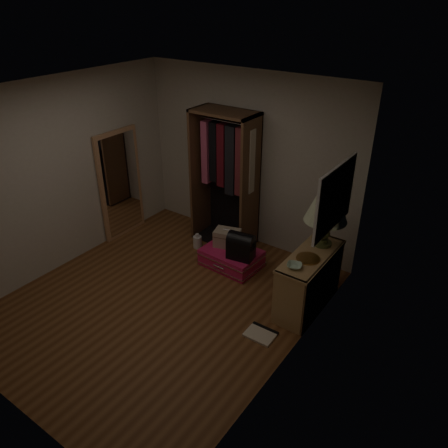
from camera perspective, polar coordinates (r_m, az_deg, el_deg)
The scene contains 13 objects.
ground at distance 5.73m, azimuth -8.07°, elevation -9.95°, with size 4.00×4.00×0.00m, color brown.
room_walls at distance 4.93m, azimuth -8.26°, elevation 3.74°, with size 3.52×4.02×2.60m.
console_bookshelf at distance 5.51m, azimuth 11.14°, elevation -6.95°, with size 0.42×1.12×0.75m.
open_wardrobe at distance 6.45m, azimuth 0.41°, elevation 7.31°, with size 0.97×0.50×2.05m.
floor_mirror at distance 6.98m, azimuth -13.36°, elevation 5.08°, with size 0.06×0.80×1.70m.
pink_suitcase at distance 6.28m, azimuth 0.98°, elevation -4.43°, with size 0.85×0.63×0.25m.
train_case at distance 6.26m, azimuth 0.43°, elevation -1.82°, with size 0.42×0.35×0.26m.
black_bag at distance 5.95m, azimuth 2.24°, elevation -2.79°, with size 0.39×0.28×0.39m.
table_lamp at distance 5.30m, azimuth 13.24°, elevation 1.80°, with size 0.60×0.60×0.65m.
brass_tray at distance 5.20m, azimuth 10.90°, elevation -4.43°, with size 0.30×0.30×0.02m.
ceramic_bowl at distance 5.02m, azimuth 9.18°, elevation -5.41°, with size 0.17×0.17×0.04m, color #ADD0B5.
white_jug at distance 6.72m, azimuth -3.49°, elevation -2.32°, with size 0.17×0.17×0.23m.
floor_book at distance 5.23m, azimuth 4.89°, elevation -14.03°, with size 0.34×0.27×0.03m.
Camera 1 is at (3.21, -3.16, 3.55)m, focal length 35.00 mm.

